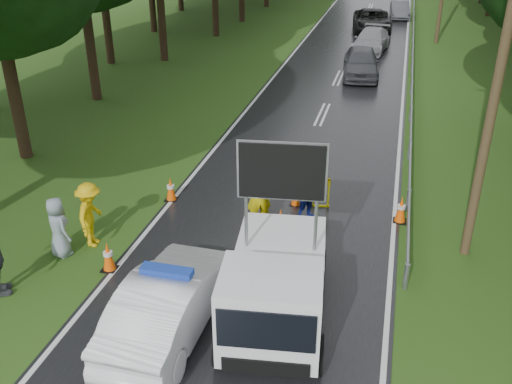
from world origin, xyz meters
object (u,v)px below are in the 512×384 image
(queue_car_first, at_px, (361,62))
(queue_car_fourth, at_px, (400,10))
(work_truck, at_px, (275,285))
(queue_car_second, at_px, (371,41))
(civilian, at_px, (310,194))
(officer, at_px, (259,195))
(queue_car_third, at_px, (372,21))
(barrier, at_px, (291,185))
(police_sedan, at_px, (169,303))

(queue_car_first, bearing_deg, queue_car_fourth, 79.54)
(work_truck, distance_m, queue_car_second, 26.49)
(civilian, distance_m, queue_car_second, 21.68)
(work_truck, relative_size, queue_car_second, 1.06)
(officer, xyz_separation_m, queue_car_third, (1.19, 28.65, -0.22))
(officer, relative_size, queue_car_second, 0.43)
(officer, distance_m, queue_car_second, 22.56)
(officer, xyz_separation_m, queue_car_fourth, (2.99, 34.65, -0.35))
(queue_car_first, relative_size, queue_car_second, 0.97)
(queue_car_first, relative_size, queue_car_third, 0.82)
(work_truck, xyz_separation_m, barrier, (-0.69, 5.38, -0.28))
(barrier, relative_size, officer, 1.17)
(police_sedan, xyz_separation_m, queue_car_third, (1.95, 33.40, 0.04))
(queue_car_fourth, bearing_deg, officer, -100.45)
(work_truck, relative_size, civilian, 3.16)
(officer, height_order, civilian, officer)
(civilian, height_order, queue_car_second, civilian)
(police_sedan, xyz_separation_m, barrier, (1.41, 6.14, 0.00))
(police_sedan, xyz_separation_m, work_truck, (2.11, 0.77, 0.29))
(queue_car_first, xyz_separation_m, queue_car_second, (0.13, 6.00, -0.09))
(police_sedan, relative_size, queue_car_second, 0.95)
(queue_car_first, height_order, queue_car_fourth, queue_car_first)
(barrier, height_order, queue_car_second, queue_car_second)
(civilian, height_order, queue_car_first, civilian)
(queue_car_first, xyz_separation_m, queue_car_third, (-0.25, 12.14, -0.00))
(barrier, relative_size, queue_car_third, 0.42)
(police_sedan, distance_m, barrier, 6.30)
(work_truck, bearing_deg, barrier, 90.16)
(work_truck, relative_size, officer, 2.49)
(civilian, bearing_deg, barrier, 96.69)
(officer, relative_size, queue_car_first, 0.44)
(barrier, xyz_separation_m, officer, (-0.66, -1.39, 0.26))
(officer, height_order, queue_car_second, officer)
(barrier, distance_m, queue_car_fourth, 33.34)
(work_truck, xyz_separation_m, officer, (-1.35, 3.98, -0.03))
(civilian, relative_size, queue_car_fourth, 0.40)
(queue_car_second, bearing_deg, queue_car_fourth, 89.18)
(police_sedan, xyz_separation_m, civilian, (2.08, 5.57, 0.05))
(queue_car_second, relative_size, queue_car_third, 0.84)
(barrier, distance_m, queue_car_first, 15.13)
(work_truck, xyz_separation_m, civilian, (-0.02, 4.81, -0.24))
(barrier, relative_size, queue_car_second, 0.50)
(work_truck, distance_m, civilian, 4.81)
(police_sedan, bearing_deg, officer, -98.18)
(barrier, relative_size, queue_car_first, 0.51)
(queue_car_second, bearing_deg, work_truck, -84.61)
(barrier, xyz_separation_m, queue_car_first, (0.79, 15.11, 0.04))
(police_sedan, distance_m, queue_car_first, 21.37)
(barrier, relative_size, civilian, 1.48)
(police_sedan, bearing_deg, queue_car_third, -92.49)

